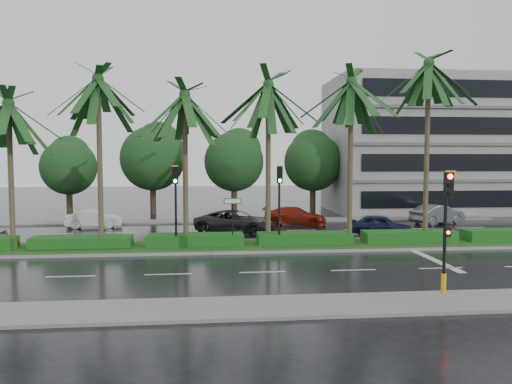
{
  "coord_description": "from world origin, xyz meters",
  "views": [
    {
      "loc": [
        -2.34,
        -26.0,
        4.94
      ],
      "look_at": [
        0.36,
        1.5,
        3.0
      ],
      "focal_mm": 35.0,
      "sensor_mm": 36.0,
      "label": 1
    }
  ],
  "objects": [
    {
      "name": "street_sign",
      "position": [
        -1.0,
        0.48,
        2.12
      ],
      "size": [
        0.95,
        0.09,
        2.6
      ],
      "color": "black",
      "rests_on": "median"
    },
    {
      "name": "car_white",
      "position": [
        -10.28,
        9.63,
        0.63
      ],
      "size": [
        1.76,
        3.93,
        1.25
      ],
      "primitive_type": "imported",
      "rotation": [
        0.0,
        0.0,
        1.69
      ],
      "color": "silver",
      "rests_on": "ground"
    },
    {
      "name": "palm_row",
      "position": [
        -1.24,
        1.02,
        8.19
      ],
      "size": [
        26.3,
        4.2,
        10.84
      ],
      "color": "#403425",
      "rests_on": "median"
    },
    {
      "name": "car_darkgrey",
      "position": [
        -0.5,
        6.25,
        0.74
      ],
      "size": [
        4.23,
        5.84,
        1.48
      ],
      "primitive_type": "imported",
      "rotation": [
        0.0,
        0.0,
        1.19
      ],
      "color": "black",
      "rests_on": "ground"
    },
    {
      "name": "far_sidewalk",
      "position": [
        0.0,
        12.0,
        0.06
      ],
      "size": [
        40.0,
        2.0,
        0.12
      ],
      "primitive_type": "cube",
      "color": "slate",
      "rests_on": "ground"
    },
    {
      "name": "signal_near",
      "position": [
        6.0,
        -9.39,
        2.5
      ],
      "size": [
        0.34,
        0.45,
        4.36
      ],
      "color": "black",
      "rests_on": "near_sidewalk"
    },
    {
      "name": "car_blue",
      "position": [
        8.5,
        4.2,
        0.65
      ],
      "size": [
        3.0,
        4.13,
        1.31
      ],
      "primitive_type": "imported",
      "rotation": [
        0.0,
        0.0,
        1.14
      ],
      "color": "#161D44",
      "rests_on": "ground"
    },
    {
      "name": "lane_markings",
      "position": [
        3.04,
        -0.43,
        0.01
      ],
      "size": [
        34.0,
        13.06,
        0.01
      ],
      "color": "silver",
      "rests_on": "ground"
    },
    {
      "name": "building",
      "position": [
        17.0,
        18.0,
        6.0
      ],
      "size": [
        16.0,
        10.0,
        12.0
      ],
      "primitive_type": "cube",
      "color": "gray",
      "rests_on": "ground"
    },
    {
      "name": "bg_trees",
      "position": [
        0.61,
        17.59,
        4.85
      ],
      "size": [
        33.0,
        5.52,
        7.98
      ],
      "color": "#332417",
      "rests_on": "ground"
    },
    {
      "name": "hedge",
      "position": [
        0.0,
        1.0,
        0.45
      ],
      "size": [
        35.2,
        1.4,
        0.6
      ],
      "color": "#164814",
      "rests_on": "median"
    },
    {
      "name": "ground",
      "position": [
        0.0,
        0.0,
        0.0
      ],
      "size": [
        120.0,
        120.0,
        0.0
      ],
      "primitive_type": "plane",
      "color": "black",
      "rests_on": "ground"
    },
    {
      "name": "car_grey",
      "position": [
        14.63,
        9.22,
        0.72
      ],
      "size": [
        3.18,
        4.61,
        1.44
      ],
      "primitive_type": "imported",
      "rotation": [
        0.0,
        0.0,
        1.99
      ],
      "color": "#4D5051",
      "rests_on": "ground"
    },
    {
      "name": "median",
      "position": [
        0.0,
        1.0,
        0.08
      ],
      "size": [
        36.0,
        4.0,
        0.15
      ],
      "color": "gray",
      "rests_on": "ground"
    },
    {
      "name": "signal_median_right",
      "position": [
        1.5,
        0.3,
        3.0
      ],
      "size": [
        0.34,
        0.42,
        4.36
      ],
      "color": "black",
      "rests_on": "median"
    },
    {
      "name": "near_sidewalk",
      "position": [
        0.0,
        -10.2,
        0.06
      ],
      "size": [
        40.0,
        2.4,
        0.12
      ],
      "primitive_type": "cube",
      "color": "slate",
      "rests_on": "ground"
    },
    {
      "name": "signal_median_left",
      "position": [
        -4.0,
        0.3,
        3.0
      ],
      "size": [
        0.34,
        0.42,
        4.36
      ],
      "color": "black",
      "rests_on": "median"
    },
    {
      "name": "car_red",
      "position": [
        4.0,
        9.59,
        0.66
      ],
      "size": [
        3.06,
        4.9,
        1.32
      ],
      "primitive_type": "imported",
      "rotation": [
        0.0,
        0.0,
        1.29
      ],
      "color": "maroon",
      "rests_on": "ground"
    }
  ]
}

